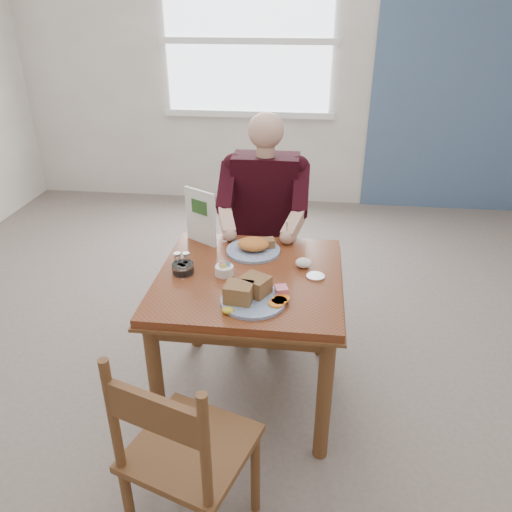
# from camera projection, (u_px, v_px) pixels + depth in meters

# --- Properties ---
(floor) EXTENTS (6.00, 6.00, 0.00)m
(floor) POSITION_uv_depth(u_px,v_px,m) (250.00, 391.00, 2.80)
(floor) COLOR #62554F
(floor) RESTS_ON ground
(wall_back) EXTENTS (5.50, 0.00, 5.50)m
(wall_back) POSITION_uv_depth(u_px,v_px,m) (290.00, 64.00, 4.80)
(wall_back) COLOR silver
(wall_back) RESTS_ON ground
(accent_panel) EXTENTS (1.60, 0.02, 2.80)m
(accent_panel) POSITION_uv_depth(u_px,v_px,m) (462.00, 66.00, 4.61)
(accent_panel) COLOR #455E81
(accent_panel) RESTS_ON ground
(lemon_wedge) EXTENTS (0.06, 0.04, 0.03)m
(lemon_wedge) POSITION_uv_depth(u_px,v_px,m) (228.00, 311.00, 2.14)
(lemon_wedge) COLOR gold
(lemon_wedge) RESTS_ON table
(napkin) EXTENTS (0.10, 0.09, 0.05)m
(napkin) POSITION_uv_depth(u_px,v_px,m) (303.00, 263.00, 2.51)
(napkin) COLOR white
(napkin) RESTS_ON table
(metal_dish) EXTENTS (0.11, 0.11, 0.01)m
(metal_dish) POSITION_uv_depth(u_px,v_px,m) (315.00, 276.00, 2.43)
(metal_dish) COLOR silver
(metal_dish) RESTS_ON table
(window) EXTENTS (1.72, 0.04, 1.42)m
(window) POSITION_uv_depth(u_px,v_px,m) (248.00, 41.00, 4.72)
(window) COLOR white
(window) RESTS_ON wall_back
(table) EXTENTS (0.92, 0.92, 0.75)m
(table) POSITION_uv_depth(u_px,v_px,m) (249.00, 294.00, 2.50)
(table) COLOR maroon
(table) RESTS_ON ground
(chair_far) EXTENTS (0.42, 0.42, 0.95)m
(chair_far) POSITION_uv_depth(u_px,v_px,m) (265.00, 251.00, 3.28)
(chair_far) COLOR brown
(chair_far) RESTS_ON ground
(chair_near) EXTENTS (0.53, 0.53, 0.95)m
(chair_near) POSITION_uv_depth(u_px,v_px,m) (184.00, 454.00, 1.82)
(chair_near) COLOR brown
(chair_near) RESTS_ON ground
(diner) EXTENTS (0.53, 0.56, 1.39)m
(diner) POSITION_uv_depth(u_px,v_px,m) (264.00, 210.00, 3.05)
(diner) COLOR gray
(diner) RESTS_ON chair_far
(near_plate) EXTENTS (0.36, 0.36, 0.10)m
(near_plate) POSITION_uv_depth(u_px,v_px,m) (252.00, 294.00, 2.23)
(near_plate) COLOR white
(near_plate) RESTS_ON table
(far_plate) EXTENTS (0.36, 0.36, 0.08)m
(far_plate) POSITION_uv_depth(u_px,v_px,m) (254.00, 247.00, 2.66)
(far_plate) COLOR white
(far_plate) RESTS_ON table
(caddy) EXTENTS (0.10, 0.10, 0.07)m
(caddy) POSITION_uv_depth(u_px,v_px,m) (224.00, 270.00, 2.44)
(caddy) COLOR white
(caddy) RESTS_ON table
(shakers) EXTENTS (0.09, 0.05, 0.08)m
(shakers) POSITION_uv_depth(u_px,v_px,m) (182.00, 260.00, 2.51)
(shakers) COLOR white
(shakers) RESTS_ON table
(creamer) EXTENTS (0.14, 0.14, 0.05)m
(creamer) POSITION_uv_depth(u_px,v_px,m) (183.00, 268.00, 2.46)
(creamer) COLOR white
(creamer) RESTS_ON table
(menu) EXTENTS (0.19, 0.12, 0.31)m
(menu) POSITION_uv_depth(u_px,v_px,m) (201.00, 217.00, 2.71)
(menu) COLOR white
(menu) RESTS_ON table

